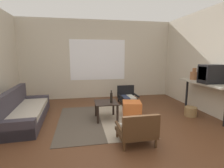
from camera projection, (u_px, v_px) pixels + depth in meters
The scene contains 13 objects.
ground_plane at pixel (115, 134), 3.31m from camera, with size 7.80×7.80×0.00m, color #56331E.
far_wall_with_window at pixel (98, 60), 6.05m from camera, with size 5.60×0.13×2.70m.
area_rug at pixel (101, 120), 4.02m from camera, with size 1.92×2.20×0.01m.
couch at pixel (24, 112), 3.94m from camera, with size 0.84×2.12×0.74m.
coffee_table at pixel (106, 106), 4.04m from camera, with size 0.52×0.56×0.42m.
armchair_by_window at pixel (127, 96), 5.47m from camera, with size 0.57×0.60×0.53m.
armchair_striped_foreground at pixel (137, 130), 2.89m from camera, with size 0.63×0.57×0.57m.
ottoman_orange at pixel (132, 108), 4.40m from camera, with size 0.46×0.46×0.34m, color #D1662D.
console_shelf at pixel (205, 86), 4.22m from camera, with size 0.46×1.49×0.86m.
crt_television at pixel (211, 74), 3.98m from camera, with size 0.50×0.34×0.44m.
clay_vase at pixel (194, 75), 4.60m from camera, with size 0.20×0.20×0.31m.
glass_bottle at pixel (111, 97), 3.97m from camera, with size 0.06×0.06×0.29m.
wicker_basket at pixel (191, 112), 4.29m from camera, with size 0.29×0.29×0.23m, color olive.
Camera 1 is at (-0.63, -3.04, 1.51)m, focal length 27.49 mm.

